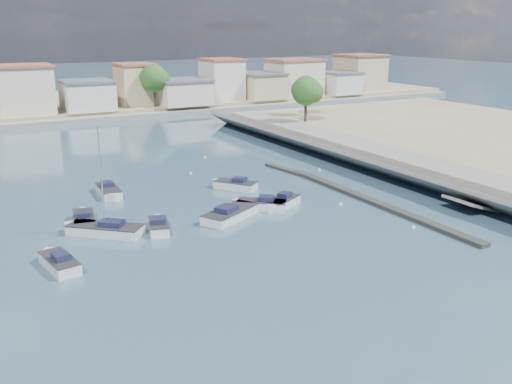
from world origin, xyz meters
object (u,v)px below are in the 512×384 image
Objects in this scene: motorboat_b at (159,226)px; motorboat_c at (259,205)px; motorboat_f at (234,185)px; sailboat at (102,230)px; motorboat_e at (84,219)px; motorboat_d at (281,204)px; motorboat_g at (109,192)px; motorboat_a at (58,263)px; motorboat_h at (233,213)px.

motorboat_b and motorboat_c have the same top height.
motorboat_b is 0.92× the size of motorboat_f.
motorboat_c is 0.50× the size of sailboat.
motorboat_c is 1.01× the size of motorboat_f.
motorboat_e is (-4.95, 4.70, 0.00)m from motorboat_b.
motorboat_d is 17.22m from motorboat_g.
motorboat_g is at bearing 162.78° from motorboat_f.
motorboat_a is at bearing -113.35° from motorboat_e.
motorboat_d and motorboat_e have the same top height.
motorboat_c is 0.95× the size of motorboat_e.
sailboat reaches higher than motorboat_e.
motorboat_e is at bearing 166.09° from motorboat_c.
motorboat_e is at bearing 158.19° from motorboat_h.
motorboat_a is at bearing -166.19° from motorboat_h.
motorboat_e is at bearing 101.20° from sailboat.
motorboat_d and motorboat_f have the same top height.
sailboat is at bearing -107.93° from motorboat_g.
motorboat_c is at bearing 14.38° from motorboat_a.
motorboat_b is 0.79× the size of motorboat_g.
motorboat_a and motorboat_f have the same top height.
sailboat is at bearing 49.58° from motorboat_a.
sailboat is at bearing 176.78° from motorboat_d.
motorboat_g is (-0.88, 11.82, 0.00)m from motorboat_b.
motorboat_e is 0.91× the size of motorboat_g.
motorboat_b is 0.91× the size of motorboat_c.
motorboat_d is at bearing 4.22° from motorboat_h.
motorboat_e is 1.06× the size of motorboat_f.
motorboat_g is (4.07, 7.12, 0.00)m from motorboat_e.
motorboat_e is 3.45m from sailboat.
motorboat_a is at bearing -130.42° from sailboat.
motorboat_h is (15.37, 3.78, -0.00)m from motorboat_a.
motorboat_d is at bearing -41.54° from motorboat_g.
motorboat_a is 9.40m from motorboat_b.
sailboat is at bearing 173.28° from motorboat_h.
sailboat reaches higher than motorboat_h.
motorboat_f is at bearing 62.62° from motorboat_h.
motorboat_c is (10.00, 1.00, 0.00)m from motorboat_b.
motorboat_a is at bearing -165.62° from motorboat_c.
motorboat_e is at bearing 165.76° from motorboat_d.
motorboat_g is (-11.86, 3.68, 0.00)m from motorboat_f.
motorboat_b is at bearing -143.43° from motorboat_f.
motorboat_d is at bearing -14.24° from motorboat_e.
motorboat_c is 7.21m from motorboat_f.
motorboat_b is at bearing -179.89° from motorboat_h.
motorboat_a is 0.98× the size of motorboat_e.
sailboat reaches higher than motorboat_g.
motorboat_e and motorboat_h have the same top height.
motorboat_d is at bearing 1.90° from motorboat_b.
motorboat_c is at bearing -97.83° from motorboat_f.
motorboat_h is at bearing -21.81° from motorboat_e.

